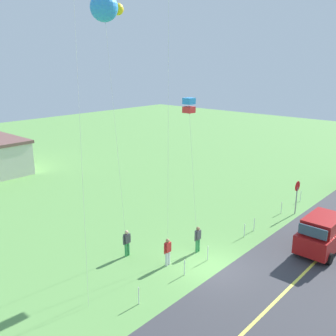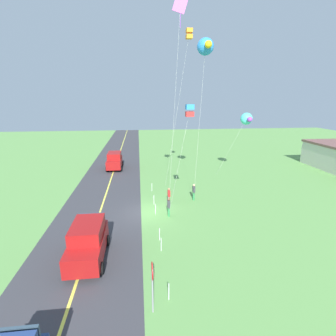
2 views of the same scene
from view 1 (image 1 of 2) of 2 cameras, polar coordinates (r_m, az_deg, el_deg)
name	(u,v)px [view 1 (image 1 of 2)]	position (r m, az deg, el deg)	size (l,w,h in m)	color
ground_plane	(213,268)	(21.70, 6.87, -14.84)	(120.00, 120.00, 0.10)	#60994C
asphalt_road	(281,296)	(20.04, 16.74, -18.11)	(120.00, 7.00, 0.00)	#38383D
road_centre_stripe	(281,296)	(20.04, 16.74, -18.10)	(120.00, 0.16, 0.00)	#E5E04C
car_suv_foreground	(323,233)	(24.55, 22.48, -9.06)	(4.40, 2.12, 2.24)	maroon
stop_sign	(297,191)	(29.37, 18.98, -3.31)	(0.76, 0.08, 2.56)	gray
person_adult_near	(127,242)	(22.41, -6.25, -11.11)	(0.58, 0.22, 1.60)	#338C4C
person_adult_companion	(168,251)	(21.34, -0.05, -12.46)	(0.58, 0.22, 1.60)	silver
person_child_watcher	(198,238)	(22.79, 4.54, -10.59)	(0.58, 0.22, 1.60)	#338C4C
kite_red_low	(105,8)	(20.55, -9.52, 22.87)	(1.90, 1.43, 14.28)	silver
kite_yellow_high	(189,106)	(22.03, 3.20, 9.40)	(1.04, 1.71, 8.99)	silver
fence_post_0	(139,296)	(18.57, -4.47, -18.74)	(0.05, 0.05, 0.90)	silver
fence_post_1	(184,267)	(20.65, 2.51, -14.84)	(0.05, 0.05, 0.90)	silver
fence_post_2	(208,253)	(22.11, 6.06, -12.71)	(0.05, 0.05, 0.90)	silver
fence_post_3	(244,231)	(25.16, 11.51, -9.28)	(0.05, 0.05, 0.90)	silver
fence_post_4	(254,225)	(26.16, 12.93, -8.36)	(0.05, 0.05, 0.90)	silver
fence_post_5	(281,208)	(29.56, 16.83, -5.79)	(0.05, 0.05, 0.90)	silver
fence_post_6	(301,196)	(32.58, 19.47, -4.02)	(0.05, 0.05, 0.90)	silver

